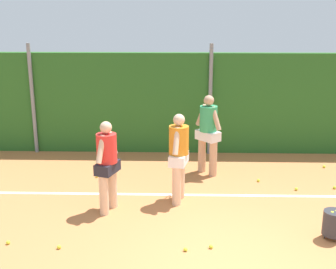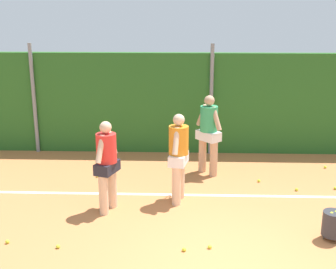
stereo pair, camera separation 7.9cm
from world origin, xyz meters
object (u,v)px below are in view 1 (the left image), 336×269
(player_foreground_near, at_px, (107,162))
(tennis_ball_11, at_px, (211,247))
(tennis_ball_0, at_px, (59,247))
(tennis_ball_7, at_px, (258,180))
(player_backcourt_far, at_px, (208,130))
(tennis_ball_1, at_px, (107,157))
(player_midcourt, at_px, (179,153))
(tennis_ball_10, at_px, (324,166))
(tennis_ball_2, at_px, (110,166))
(tennis_ball_6, at_px, (185,249))
(tennis_ball_9, at_px, (296,189))
(tennis_ball_8, at_px, (8,242))
(tennis_ball_5, at_px, (97,176))
(tennis_ball_4, at_px, (335,187))
(ball_hopper, at_px, (334,223))

(player_foreground_near, xyz_separation_m, tennis_ball_11, (1.87, -1.36, -0.96))
(tennis_ball_0, xyz_separation_m, tennis_ball_7, (3.71, 3.00, 0.00))
(player_backcourt_far, xyz_separation_m, tennis_ball_1, (-2.56, 1.04, -1.02))
(player_midcourt, relative_size, tennis_ball_10, 27.30)
(player_foreground_near, distance_m, tennis_ball_2, 2.60)
(tennis_ball_6, relative_size, tennis_ball_9, 1.00)
(tennis_ball_6, relative_size, tennis_ball_8, 1.00)
(tennis_ball_0, distance_m, tennis_ball_5, 3.16)
(tennis_ball_1, bearing_deg, tennis_ball_8, -101.56)
(tennis_ball_2, height_order, tennis_ball_4, same)
(tennis_ball_4, distance_m, tennis_ball_9, 0.85)
(player_backcourt_far, xyz_separation_m, tennis_ball_5, (-2.56, -0.35, -1.02))
(player_foreground_near, relative_size, tennis_ball_4, 26.74)
(tennis_ball_10, bearing_deg, tennis_ball_4, -98.17)
(tennis_ball_0, height_order, tennis_ball_8, same)
(tennis_ball_4, bearing_deg, player_midcourt, -168.21)
(tennis_ball_0, bearing_deg, tennis_ball_9, 29.66)
(player_foreground_near, height_order, tennis_ball_0, player_foreground_near)
(tennis_ball_2, xyz_separation_m, tennis_ball_7, (3.49, -0.83, 0.00))
(player_midcourt, xyz_separation_m, tennis_ball_8, (-2.80, -1.81, -0.98))
(tennis_ball_7, bearing_deg, tennis_ball_2, 166.62)
(tennis_ball_5, height_order, tennis_ball_7, same)
(player_midcourt, bearing_deg, tennis_ball_4, -66.15)
(player_midcourt, relative_size, tennis_ball_11, 27.30)
(player_foreground_near, relative_size, player_midcourt, 0.98)
(tennis_ball_1, relative_size, tennis_ball_6, 1.00)
(tennis_ball_4, height_order, tennis_ball_5, same)
(tennis_ball_7, distance_m, tennis_ball_11, 3.18)
(player_midcourt, height_order, tennis_ball_1, player_midcourt)
(tennis_ball_1, distance_m, tennis_ball_10, 5.48)
(tennis_ball_6, distance_m, tennis_ball_9, 3.49)
(player_backcourt_far, relative_size, ball_hopper, 3.65)
(tennis_ball_5, bearing_deg, tennis_ball_8, -106.58)
(tennis_ball_5, bearing_deg, ball_hopper, -30.98)
(tennis_ball_8, xyz_separation_m, tennis_ball_11, (3.33, -0.04, 0.00))
(tennis_ball_7, height_order, tennis_ball_10, same)
(ball_hopper, relative_size, tennis_ball_9, 7.78)
(player_foreground_near, height_order, tennis_ball_2, player_foreground_near)
(player_backcourt_far, relative_size, tennis_ball_4, 28.36)
(tennis_ball_6, relative_size, tennis_ball_11, 1.00)
(tennis_ball_1, relative_size, tennis_ball_7, 1.00)
(ball_hopper, distance_m, tennis_ball_2, 5.47)
(player_backcourt_far, distance_m, tennis_ball_5, 2.78)
(tennis_ball_7, bearing_deg, player_backcourt_far, 155.84)
(player_midcourt, xyz_separation_m, tennis_ball_2, (-1.69, 1.90, -0.98))
(tennis_ball_10, bearing_deg, tennis_ball_9, -125.82)
(player_foreground_near, distance_m, tennis_ball_5, 2.04)
(player_backcourt_far, relative_size, tennis_ball_8, 28.36)
(player_midcourt, bearing_deg, tennis_ball_5, 69.06)
(player_foreground_near, relative_size, tennis_ball_1, 26.74)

